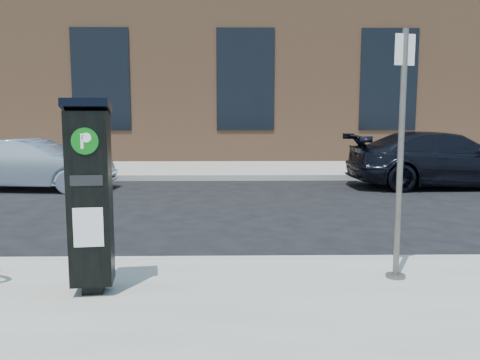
{
  "coord_description": "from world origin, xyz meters",
  "views": [
    {
      "loc": [
        -0.5,
        -5.91,
        1.87
      ],
      "look_at": [
        -0.39,
        0.5,
        1.02
      ],
      "focal_mm": 38.0,
      "sensor_mm": 36.0,
      "label": 1
    }
  ],
  "objects_px": {
    "parking_kiosk": "(90,195)",
    "car_dark": "(444,160)",
    "car_silver": "(33,165)",
    "sign_pole": "(400,158)"
  },
  "relations": [
    {
      "from": "parking_kiosk",
      "to": "car_dark",
      "type": "bearing_deg",
      "value": 42.57
    },
    {
      "from": "car_silver",
      "to": "car_dark",
      "type": "distance_m",
      "value": 10.14
    },
    {
      "from": "parking_kiosk",
      "to": "car_dark",
      "type": "height_order",
      "value": "parking_kiosk"
    },
    {
      "from": "parking_kiosk",
      "to": "car_dark",
      "type": "xyz_separation_m",
      "value": [
        6.67,
        7.84,
        -0.4
      ]
    },
    {
      "from": "parking_kiosk",
      "to": "car_silver",
      "type": "bearing_deg",
      "value": 107.55
    },
    {
      "from": "parking_kiosk",
      "to": "sign_pole",
      "type": "height_order",
      "value": "sign_pole"
    },
    {
      "from": "car_dark",
      "to": "parking_kiosk",
      "type": "bearing_deg",
      "value": 138.24
    },
    {
      "from": "parking_kiosk",
      "to": "car_silver",
      "type": "relative_size",
      "value": 0.49
    },
    {
      "from": "parking_kiosk",
      "to": "sign_pole",
      "type": "bearing_deg",
      "value": 0.02
    },
    {
      "from": "parking_kiosk",
      "to": "car_dark",
      "type": "distance_m",
      "value": 10.3
    }
  ]
}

